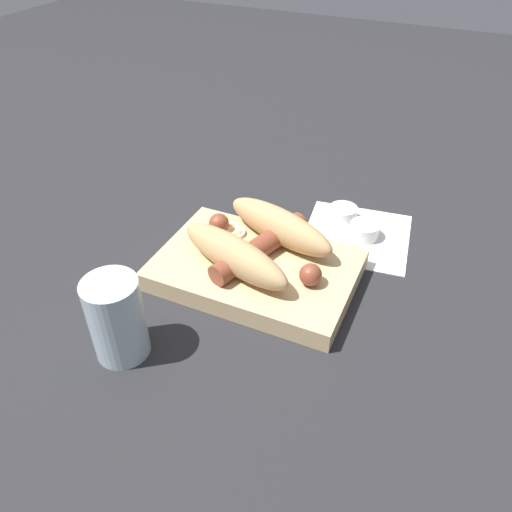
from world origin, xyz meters
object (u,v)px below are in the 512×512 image
(food_tray, at_px, (256,270))
(condiment_cup_far, at_px, (343,215))
(sausage, at_px, (262,247))
(condiment_cup_near, at_px, (364,232))
(drink_glass, at_px, (117,319))
(bread_roll, at_px, (258,240))

(food_tray, distance_m, condiment_cup_far, 0.20)
(sausage, xyz_separation_m, condiment_cup_near, (0.11, 0.14, -0.03))
(condiment_cup_far, height_order, drink_glass, drink_glass)
(bread_roll, distance_m, sausage, 0.01)
(bread_roll, distance_m, condiment_cup_far, 0.19)
(bread_roll, height_order, condiment_cup_far, bread_roll)
(drink_glass, bearing_deg, sausage, 65.64)
(bread_roll, xyz_separation_m, drink_glass, (-0.08, -0.20, -0.00))
(drink_glass, bearing_deg, condiment_cup_near, 59.41)
(food_tray, relative_size, condiment_cup_far, 5.97)
(sausage, xyz_separation_m, condiment_cup_far, (0.07, 0.17, -0.03))
(sausage, bearing_deg, condiment_cup_far, 68.56)
(food_tray, distance_m, drink_glass, 0.21)
(bread_roll, height_order, sausage, bread_roll)
(condiment_cup_near, bearing_deg, condiment_cup_far, 144.06)
(food_tray, bearing_deg, drink_glass, -115.60)
(bread_roll, bearing_deg, condiment_cup_far, 66.64)
(sausage, height_order, condiment_cup_far, sausage)
(condiment_cup_far, relative_size, drink_glass, 0.43)
(sausage, distance_m, condiment_cup_near, 0.18)
(food_tray, relative_size, condiment_cup_near, 5.97)
(food_tray, bearing_deg, condiment_cup_far, 69.63)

